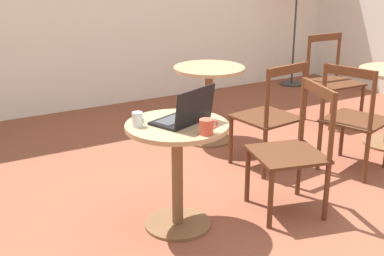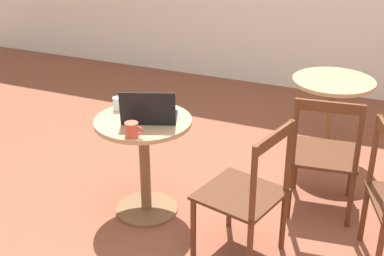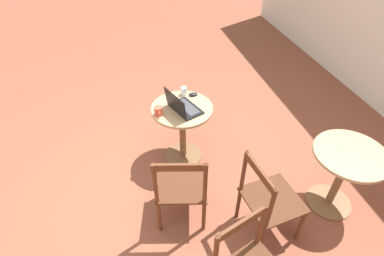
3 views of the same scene
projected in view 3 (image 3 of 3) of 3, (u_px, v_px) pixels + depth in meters
name	position (u px, v px, depth m)	size (l,w,h in m)	color
ground_plane	(165.00, 200.00, 3.09)	(16.00, 16.00, 0.00)	brown
cafe_table_near	(182.00, 123.00, 3.26)	(0.65, 0.65, 0.71)	brown
cafe_table_far	(344.00, 169.00, 2.75)	(0.65, 0.65, 0.71)	brown
chair_near_right	(181.00, 186.00, 2.68)	(0.55, 0.55, 0.89)	#562D19
chair_far_front	(268.00, 200.00, 2.56)	(0.51, 0.51, 0.89)	#562D19
laptop	(182.00, 107.00, 3.05)	(0.42, 0.37, 0.24)	black
mouse	(193.00, 94.00, 3.29)	(0.06, 0.10, 0.03)	black
mug	(158.00, 111.00, 3.00)	(0.12, 0.08, 0.09)	#C64C38
drinking_glass	(184.00, 91.00, 3.28)	(0.07, 0.07, 0.09)	silver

